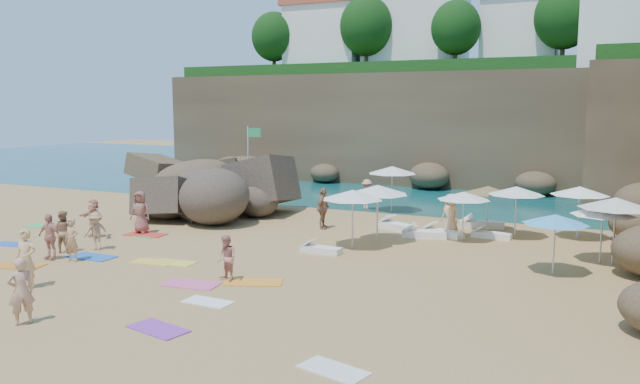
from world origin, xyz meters
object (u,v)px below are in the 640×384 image
at_px(person_stand_4, 451,214).
at_px(person_stand_6, 21,291).
at_px(flag_pole, 250,154).
at_px(parasol_0, 464,196).
at_px(parasol_2, 580,191).
at_px(person_stand_3, 323,208).
at_px(parasol_1, 392,170).
at_px(rock_outcrop, 210,215).
at_px(person_stand_0, 26,259).
at_px(person_stand_5, 156,194).
at_px(lounger_0, 425,234).
at_px(person_stand_1, 63,231).
at_px(person_stand_2, 367,195).

bearing_deg(person_stand_4, person_stand_6, -90.10).
bearing_deg(person_stand_6, flag_pole, -137.84).
relative_size(parasol_0, parasol_2, 0.92).
distance_m(person_stand_3, person_stand_4, 5.82).
xyz_separation_m(parasol_1, parasol_2, (9.47, -3.22, -0.17)).
height_order(rock_outcrop, flag_pole, flag_pole).
distance_m(person_stand_0, person_stand_5, 14.58).
xyz_separation_m(parasol_0, person_stand_6, (-8.24, -15.08, -1.04)).
distance_m(parasol_0, person_stand_0, 16.77).
distance_m(rock_outcrop, person_stand_0, 13.55).
bearing_deg(parasol_2, person_stand_3, -166.56).
height_order(person_stand_0, person_stand_4, person_stand_0).
relative_size(lounger_0, person_stand_0, 1.02).
xyz_separation_m(parasol_1, person_stand_1, (-8.59, -14.41, -1.43)).
xyz_separation_m(flag_pole, person_stand_6, (5.22, -19.99, -1.98)).
relative_size(person_stand_4, person_stand_5, 0.99).
relative_size(person_stand_3, person_stand_6, 1.07).
distance_m(parasol_2, person_stand_5, 21.34).
distance_m(flag_pole, person_stand_3, 8.83).
xyz_separation_m(lounger_0, person_stand_2, (-4.87, 5.72, 0.70)).
bearing_deg(lounger_0, person_stand_1, -155.60).
bearing_deg(rock_outcrop, parasol_0, -2.45).
bearing_deg(flag_pole, parasol_1, 5.29).
distance_m(parasol_2, person_stand_1, 21.28).
bearing_deg(parasol_1, person_stand_6, -98.65).
distance_m(parasol_2, person_stand_6, 21.65).
bearing_deg(parasol_1, person_stand_0, -107.46).
relative_size(flag_pole, parasol_0, 2.02).
bearing_deg(parasol_0, person_stand_0, -130.52).
bearing_deg(person_stand_6, person_stand_4, -177.36).
bearing_deg(rock_outcrop, parasol_2, 6.11).
height_order(parasol_2, person_stand_4, parasol_2).
xyz_separation_m(person_stand_0, person_stand_6, (2.63, -2.35, -0.05)).
relative_size(rock_outcrop, person_stand_3, 3.73).
bearing_deg(person_stand_0, rock_outcrop, 84.48).
distance_m(parasol_1, person_stand_3, 6.13).
distance_m(parasol_2, person_stand_4, 5.49).
relative_size(parasol_0, person_stand_4, 1.21).
bearing_deg(person_stand_5, person_stand_2, 28.91).
bearing_deg(person_stand_4, parasol_0, -28.24).
bearing_deg(rock_outcrop, lounger_0, -2.88).
xyz_separation_m(flag_pole, person_stand_1, (-0.21, -13.63, -2.05)).
bearing_deg(lounger_0, person_stand_3, 169.83).
bearing_deg(lounger_0, person_stand_4, 38.74).
bearing_deg(person_stand_2, person_stand_1, 94.91).
height_order(lounger_0, person_stand_5, person_stand_5).
relative_size(parasol_1, parasol_2, 1.08).
relative_size(flag_pole, parasol_1, 1.73).
distance_m(flag_pole, person_stand_2, 7.29).
relative_size(flag_pole, lounger_0, 2.35).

